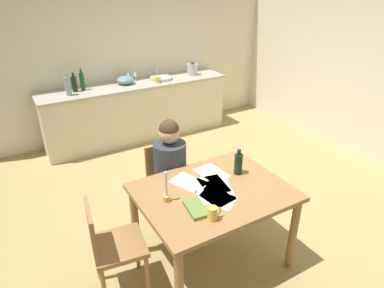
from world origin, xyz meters
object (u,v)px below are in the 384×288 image
chair_at_table (167,182)px  stovetop_kettle (192,69)px  sink_unit (161,78)px  mixing_bowl (125,80)px  book_magazine (196,208)px  person_seated (173,171)px  bottle_wine_red (82,81)px  chair_side_empty (111,245)px  wine_glass_near_sink (135,74)px  coffee_mug (213,213)px  candlestick (166,193)px  teacup_on_counter (157,80)px  bottle_oil (68,86)px  wine_bottle_on_table (238,163)px  dining_table (213,201)px  bottle_vinegar (74,84)px  wine_glass_by_kettle (128,75)px

chair_at_table → stovetop_kettle: 2.73m
sink_unit → mixing_bowl: 0.59m
book_magazine → person_seated: bearing=84.2°
bottle_wine_red → book_magazine: bearing=-89.0°
chair_side_empty → wine_glass_near_sink: wine_glass_near_sink is taller
stovetop_kettle → coffee_mug: bearing=-118.0°
candlestick → wine_glass_near_sink: (0.94, 2.98, 0.17)m
candlestick → chair_side_empty: bearing=176.2°
stovetop_kettle → teacup_on_counter: stovetop_kettle is taller
coffee_mug → bottle_oil: 3.14m
wine_bottle_on_table → bottle_oil: bearing=108.4°
wine_glass_near_sink → teacup_on_counter: size_ratio=1.28×
dining_table → teacup_on_counter: 2.86m
mixing_bowl → sink_unit: bearing=-3.6°
chair_at_table → coffee_mug: bearing=-97.5°
candlestick → wine_bottle_on_table: candlestick is taller
chair_side_empty → bottle_oil: size_ratio=2.76×
coffee_mug → sink_unit: size_ratio=0.32×
dining_table → bottle_wine_red: bottle_wine_red is taller
chair_at_table → mixing_bowl: mixing_bowl is taller
bottle_vinegar → stovetop_kettle: bottle_vinegar is taller
person_seated → chair_side_empty: bearing=-149.2°
person_seated → candlestick: (-0.32, -0.51, 0.16)m
book_magazine → stovetop_kettle: 3.52m
candlestick → sink_unit: size_ratio=0.74×
candlestick → stovetop_kettle: bearing=56.1°
chair_at_table → bottle_vinegar: bearing=99.1°
chair_at_table → candlestick: (-0.33, -0.66, 0.36)m
bottle_oil → sink_unit: bearing=3.7°
dining_table → chair_side_empty: (-0.89, 0.10, -0.16)m
coffee_mug → wine_glass_by_kettle: wine_glass_by_kettle is taller
stovetop_kettle → person_seated: bearing=-124.2°
candlestick → dining_table: bearing=-9.5°
dining_table → candlestick: size_ratio=4.67×
chair_at_table → person_seated: size_ratio=0.72×
coffee_mug → teacup_on_counter: teacup_on_counter is taller
mixing_bowl → stovetop_kettle: size_ratio=1.21×
sink_unit → wine_glass_near_sink: 0.41m
coffee_mug → bottle_wine_red: size_ratio=0.37×
wine_bottle_on_table → bottle_vinegar: (-0.78, 2.82, 0.15)m
bottle_vinegar → mixing_bowl: bearing=-0.3°
person_seated → wine_glass_by_kettle: size_ratio=7.76×
sink_unit → bottle_oil: size_ratio=1.13×
wine_glass_near_sink → wine_bottle_on_table: bearing=-93.6°
person_seated → stovetop_kettle: size_ratio=5.43×
wine_glass_by_kettle → chair_at_table: bearing=-102.1°
dining_table → person_seated: bearing=98.3°
sink_unit → wine_glass_near_sink: (-0.38, 0.15, 0.09)m
mixing_bowl → stovetop_kettle: 1.17m
bottle_oil → bottle_vinegar: (0.11, 0.14, -0.02)m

